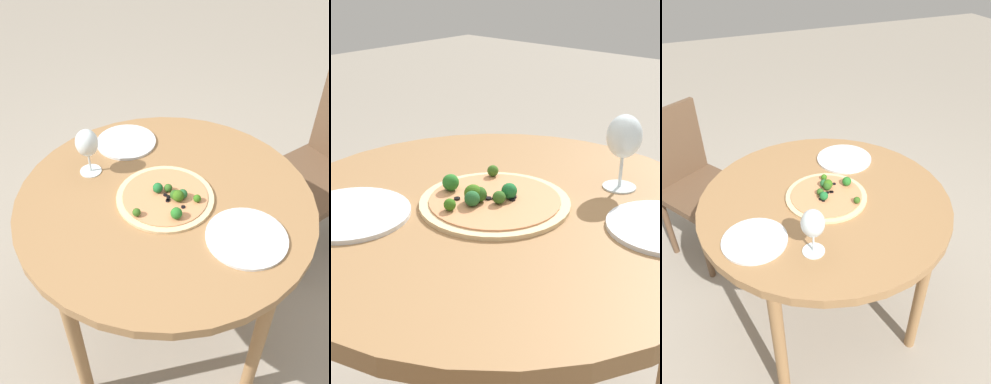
# 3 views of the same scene
# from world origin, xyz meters

# --- Properties ---
(ground_plane) EXTENTS (12.00, 12.00, 0.00)m
(ground_plane) POSITION_xyz_m (0.00, 0.00, 0.00)
(ground_plane) COLOR gray
(dining_table) EXTENTS (1.04, 1.04, 0.78)m
(dining_table) POSITION_xyz_m (0.00, 0.00, 0.70)
(dining_table) COLOR olive
(dining_table) RESTS_ON ground_plane
(chair) EXTENTS (0.55, 0.55, 0.90)m
(chair) POSITION_xyz_m (0.79, 0.50, 0.50)
(chair) COLOR brown
(chair) RESTS_ON ground_plane
(pizza) EXTENTS (0.34, 0.34, 0.05)m
(pizza) POSITION_xyz_m (0.00, -0.01, 0.79)
(pizza) COLOR #DBBC89
(pizza) RESTS_ON dining_table
(wine_glass) EXTENTS (0.08, 0.08, 0.18)m
(wine_glass) POSITION_xyz_m (-0.27, 0.15, 0.90)
(wine_glass) COLOR silver
(wine_glass) RESTS_ON dining_table
(plate_near) EXTENTS (0.26, 0.26, 0.01)m
(plate_near) POSITION_xyz_m (0.25, -0.20, 0.78)
(plate_near) COLOR silver
(plate_near) RESTS_ON dining_table
(plate_far) EXTENTS (0.24, 0.24, 0.01)m
(plate_far) POSITION_xyz_m (-0.14, 0.33, 0.78)
(plate_far) COLOR silver
(plate_far) RESTS_ON dining_table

